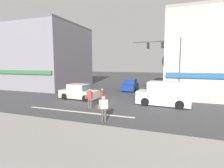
{
  "coord_description": "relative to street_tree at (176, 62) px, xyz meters",
  "views": [
    {
      "loc": [
        6.92,
        -15.0,
        3.7
      ],
      "look_at": [
        0.86,
        2.0,
        1.6
      ],
      "focal_mm": 28.0,
      "sensor_mm": 36.0,
      "label": 1
    }
  ],
  "objects": [
    {
      "name": "utility_pole_near_left",
      "position": [
        -15.29,
        -1.43,
        -0.11
      ],
      "size": [
        1.4,
        0.22,
        7.32
      ],
      "color": "brown",
      "rests_on": "ground"
    },
    {
      "name": "lane_marking_stripe",
      "position": [
        -7.03,
        -8.87,
        -3.91
      ],
      "size": [
        9.0,
        0.24,
        0.01
      ],
      "primitive_type": "cube",
      "color": "silver",
      "rests_on": "ground"
    },
    {
      "name": "street_tree",
      "position": [
        0.0,
        0.0,
        0.0
      ],
      "size": [
        2.86,
        2.86,
        5.37
      ],
      "color": "#4C3823",
      "rests_on": "ground"
    },
    {
      "name": "van_approaching_near",
      "position": [
        -0.85,
        -4.37,
        -2.91
      ],
      "size": [
        4.72,
        2.3,
        2.11
      ],
      "color": "silver",
      "rests_on": "ground"
    },
    {
      "name": "pedestrian_foreground_with_bag",
      "position": [
        -4.28,
        -10.34,
        -2.96
      ],
      "size": [
        0.68,
        0.42,
        1.67
      ],
      "color": "#4C4742",
      "rests_on": "ground"
    },
    {
      "name": "pedestrian_far_side",
      "position": [
        -6.57,
        -7.74,
        -2.96
      ],
      "size": [
        0.68,
        0.29,
        1.67
      ],
      "color": "#4C4742",
      "rests_on": "ground"
    },
    {
      "name": "traffic_light_mast",
      "position": [
        -0.61,
        -2.06,
        0.26
      ],
      "size": [
        4.88,
        0.57,
        6.2
      ],
      "color": "#47474C",
      "rests_on": "ground"
    },
    {
      "name": "building_left_block",
      "position": [
        -19.49,
        2.76,
        0.89
      ],
      "size": [
        10.94,
        10.86,
        9.61
      ],
      "color": "slate",
      "rests_on": "ground"
    },
    {
      "name": "sedan_waiting_far",
      "position": [
        -9.49,
        -4.45,
        -3.2
      ],
      "size": [
        4.21,
        2.1,
        1.58
      ],
      "color": "#B7B29E",
      "rests_on": "ground"
    },
    {
      "name": "pedestrian_mid_crossing",
      "position": [
        -5.69,
        -7.19,
        -2.96
      ],
      "size": [
        0.3,
        0.55,
        1.67
      ],
      "color": "#232838",
      "rests_on": "ground"
    },
    {
      "name": "utility_pole_far_right",
      "position": [
        1.41,
        1.85,
        -0.16
      ],
      "size": [
        1.4,
        0.22,
        7.21
      ],
      "color": "brown",
      "rests_on": "ground"
    },
    {
      "name": "sedan_crossing_center",
      "position": [
        -5.83,
        3.25,
        -3.2
      ],
      "size": [
        2.02,
        4.17,
        1.58
      ],
      "color": "navy",
      "rests_on": "ground"
    },
    {
      "name": "ground_plane",
      "position": [
        -7.03,
        -5.37,
        -3.91
      ],
      "size": [
        120.0,
        120.0,
        0.0
      ],
      "primitive_type": "plane",
      "color": "#3D3D3F"
    },
    {
      "name": "building_right_corner",
      "position": [
        4.03,
        3.06,
        0.73
      ],
      "size": [
        10.32,
        10.75,
        9.29
      ],
      "color": "#B7AD99",
      "rests_on": "ground"
    },
    {
      "name": "sidewalk_curb",
      "position": [
        -7.03,
        -13.87,
        -3.83
      ],
      "size": [
        40.0,
        5.0,
        0.16
      ],
      "primitive_type": "cube",
      "color": "gray",
      "rests_on": "ground"
    }
  ]
}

